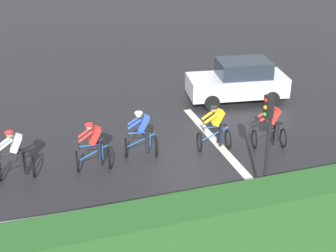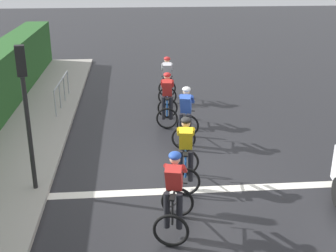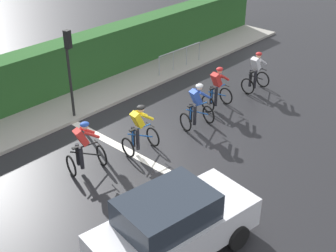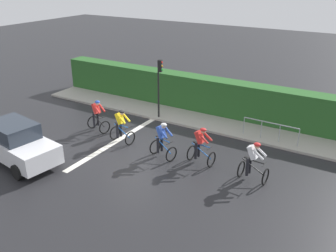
% 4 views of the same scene
% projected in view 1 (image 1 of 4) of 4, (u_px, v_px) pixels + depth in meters
% --- Properties ---
extents(ground_plane, '(80.00, 80.00, 0.00)m').
position_uv_depth(ground_plane, '(194.00, 152.00, 17.18)').
color(ground_plane, black).
extents(sidewalk_kerb, '(2.80, 21.97, 0.12)m').
position_uv_depth(sidewalk_kerb, '(184.00, 243.00, 12.67)').
color(sidewalk_kerb, '#9E998E').
rests_on(sidewalk_kerb, ground).
extents(hedge_wall, '(1.10, 21.97, 2.06)m').
position_uv_depth(hedge_wall, '(203.00, 241.00, 11.22)').
color(hedge_wall, '#265623').
rests_on(hedge_wall, ground).
extents(road_marking_stop_line, '(7.00, 0.30, 0.01)m').
position_uv_depth(road_marking_stop_line, '(221.00, 148.00, 17.46)').
color(road_marking_stop_line, silver).
rests_on(road_marking_stop_line, ground).
extents(cyclist_lead, '(0.76, 1.13, 1.66)m').
position_uv_depth(cyclist_lead, '(16.00, 155.00, 15.30)').
color(cyclist_lead, black).
rests_on(cyclist_lead, ground).
extents(cyclist_second, '(0.79, 1.15, 1.66)m').
position_uv_depth(cyclist_second, '(94.00, 147.00, 15.79)').
color(cyclist_second, black).
rests_on(cyclist_second, ground).
extents(cyclist_mid, '(0.92, 1.21, 1.66)m').
position_uv_depth(cyclist_mid, '(142.00, 135.00, 16.59)').
color(cyclist_mid, black).
rests_on(cyclist_mid, ground).
extents(cyclist_fourth, '(0.81, 1.16, 1.66)m').
position_uv_depth(cyclist_fourth, '(216.00, 129.00, 17.01)').
color(cyclist_fourth, black).
rests_on(cyclist_fourth, ground).
extents(cyclist_trailing, '(0.90, 1.20, 1.66)m').
position_uv_depth(cyclist_trailing, '(271.00, 127.00, 17.14)').
color(cyclist_trailing, black).
rests_on(cyclist_trailing, ground).
extents(car_white, '(2.34, 4.31, 1.76)m').
position_uv_depth(car_white, '(238.00, 81.00, 21.01)').
color(car_white, silver).
rests_on(car_white, ground).
extents(traffic_light_near_crossing, '(0.24, 0.31, 3.34)m').
position_uv_depth(traffic_light_near_crossing, '(267.00, 134.00, 13.44)').
color(traffic_light_near_crossing, black).
rests_on(traffic_light_near_crossing, ground).
extents(pedestrian_railing_kerbside, '(0.14, 2.71, 1.03)m').
position_uv_depth(pedestrian_railing_kerbside, '(41.00, 225.00, 12.20)').
color(pedestrian_railing_kerbside, '#999EA3').
rests_on(pedestrian_railing_kerbside, ground).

